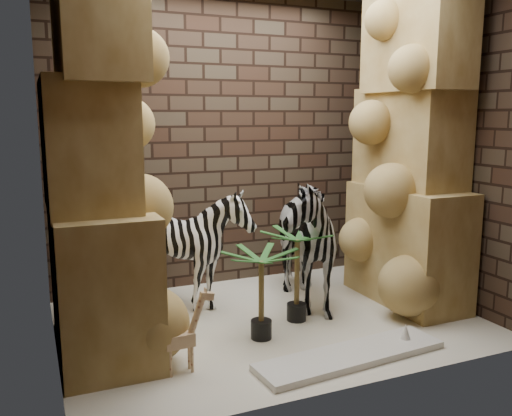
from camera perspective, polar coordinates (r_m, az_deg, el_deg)
name	(u,v)px	position (r m, az deg, el deg)	size (l,w,h in m)	color
floor	(271,321)	(4.76, 1.62, -11.96)	(3.50, 3.50, 0.00)	#EFE3C7
wall_back	(221,141)	(5.59, -3.70, 7.08)	(3.50, 3.50, 0.00)	#321F16
wall_front	(358,160)	(3.34, 10.78, 5.06)	(3.50, 3.50, 0.00)	#321F16
wall_left	(44,154)	(4.02, -21.66, 5.33)	(3.00, 3.00, 0.00)	#321F16
wall_right	(440,144)	(5.40, 18.95, 6.47)	(3.00, 3.00, 0.00)	#321F16
rock_pillar_left	(96,153)	(4.05, -16.68, 5.64)	(0.68, 1.30, 3.00)	tan
rock_pillar_right	(411,145)	(5.18, 16.22, 6.50)	(0.58, 1.25, 3.00)	tan
zebra_right	(295,228)	(5.00, 4.13, -2.13)	(0.67, 1.24, 1.47)	white
zebra_left	(191,254)	(4.94, -6.90, -4.90)	(0.92, 1.14, 1.03)	white
giraffe_toy	(179,332)	(3.81, -8.15, -12.90)	(0.31, 0.10, 0.60)	#D8B383
palm_front	(297,275)	(4.66, 4.38, -7.11)	(0.36, 0.36, 0.82)	#14400D
palm_back	(261,294)	(4.30, 0.56, -9.15)	(0.36, 0.36, 0.74)	#14400D
surfboard	(351,356)	(4.14, 10.09, -15.20)	(1.50, 0.37, 0.05)	white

